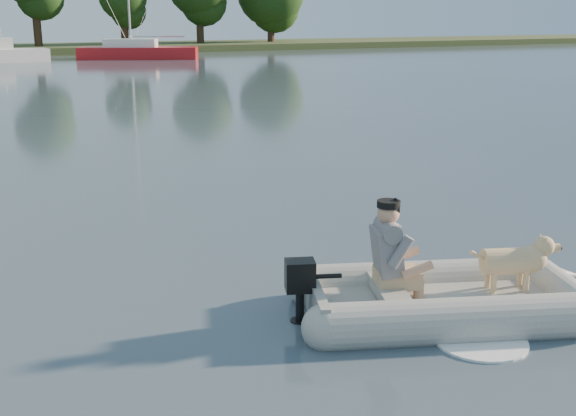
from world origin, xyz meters
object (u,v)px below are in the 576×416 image
man (389,247)px  dog (508,266)px  sailboat (137,52)px  dinghy (453,263)px  motorboat (5,46)px

man → dog: bearing=0.0°
dog → sailboat: (8.01, 49.67, -0.01)m
dinghy → sailboat: (8.68, 49.50, -0.09)m
dinghy → man: bearing=175.8°
sailboat → dinghy: bearing=-77.2°
dinghy → sailboat: size_ratio=0.42×
dog → dinghy: bearing=-175.4°
dinghy → dog: dinghy is taller
man → motorboat: motorboat is taller
man → dog: man is taller
dog → motorboat: motorboat is taller
motorboat → dinghy: bearing=-94.1°
man → sailboat: sailboat is taller
motorboat → sailboat: (9.40, -0.16, -0.61)m
dog → sailboat: size_ratio=0.08×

